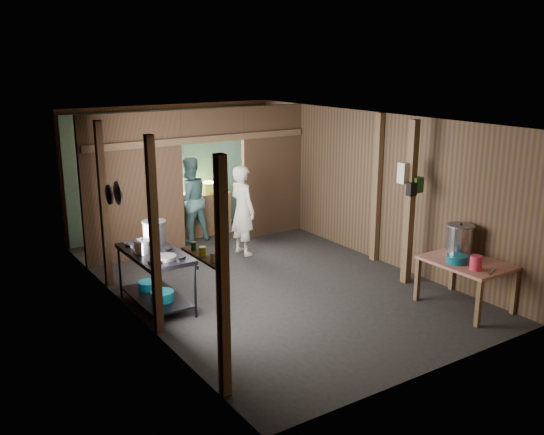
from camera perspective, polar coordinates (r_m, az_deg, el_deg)
floor at (r=9.74m, az=-0.65°, el=-6.01°), size 4.50×7.00×0.00m
ceiling at (r=9.13m, az=-0.70°, el=9.40°), size 4.50×7.00×0.00m
wall_back at (r=12.38m, az=-9.48°, el=4.61°), size 4.50×0.00×2.60m
wall_front at (r=6.79m, az=15.53°, el=-4.42°), size 4.50×0.00×2.60m
wall_left at (r=8.39m, az=-13.72°, el=-0.57°), size 0.00×7.00×2.60m
wall_right at (r=10.70m, az=9.54°, el=2.99°), size 0.00×7.00×2.60m
partition_left at (r=10.71m, az=-13.10°, el=2.81°), size 1.85×0.10×2.60m
partition_right at (r=11.99m, az=-0.01°, el=4.49°), size 1.35×0.10×2.60m
partition_header at (r=11.18m, az=-5.76°, el=8.82°), size 1.30×0.10×0.60m
turquoise_panel at (r=12.34m, az=-9.35°, el=4.35°), size 4.40×0.06×2.50m
back_counter at (r=12.20m, az=-6.96°, el=0.35°), size 1.20×0.50×0.85m
wall_clock at (r=12.30m, az=-8.33°, el=7.42°), size 0.20×0.03×0.20m
post_left_a at (r=6.15m, az=-4.73°, el=-5.96°), size 0.10×0.12×2.60m
post_left_b at (r=7.70m, az=-11.19°, el=-1.85°), size 0.10×0.12×2.60m
post_left_c at (r=9.52m, az=-15.79°, el=1.12°), size 0.10×0.12×2.60m
post_right at (r=10.51m, az=9.99°, el=2.75°), size 0.10×0.12×2.60m
post_free at (r=9.53m, az=13.05°, el=1.31°), size 0.12×0.12×2.60m
cross_beam at (r=11.06m, az=-6.76°, el=7.42°), size 4.40×0.12×0.12m
pan_lid_big at (r=8.69m, az=-14.51°, el=2.28°), size 0.03×0.34×0.34m
pan_lid_small at (r=9.08m, az=-15.31°, el=2.12°), size 0.03×0.30×0.30m
wall_shelf at (r=6.54m, az=-6.63°, el=-3.76°), size 0.14×0.80×0.03m
jar_white at (r=6.31m, az=-5.62°, el=-3.82°), size 0.07×0.07×0.10m
jar_yellow at (r=6.52m, az=-6.65°, el=-3.22°), size 0.08×0.08×0.10m
jar_green at (r=6.71m, az=-7.50°, el=-2.72°), size 0.06×0.06×0.10m
bag_white at (r=9.45m, az=12.66°, el=4.20°), size 0.22×0.15×0.32m
bag_green at (r=9.47m, az=13.71°, el=3.06°), size 0.16×0.12×0.24m
bag_black at (r=9.37m, az=13.19°, el=2.64°), size 0.14×0.10×0.20m
gas_range at (r=8.77m, az=-11.03°, el=-5.82°), size 0.73×1.42×0.84m
prep_table at (r=9.06m, az=17.94°, el=-6.07°), size 0.86×1.18×0.70m
stove_pot_large at (r=8.99m, az=-11.17°, el=-1.42°), size 0.43×0.43×0.36m
stove_pot_med at (r=8.55m, az=-12.28°, el=-2.82°), size 0.25×0.25×0.22m
frying_pan at (r=8.28m, az=-10.14°, el=-3.78°), size 0.42×0.57×0.07m
blue_tub_front at (r=8.66m, az=-10.45°, el=-7.38°), size 0.33×0.33×0.14m
blue_tub_back at (r=9.11m, az=-11.73°, el=-6.36°), size 0.30×0.30×0.12m
stock_pot at (r=9.16m, az=17.50°, el=-2.08°), size 0.45×0.45×0.47m
wash_basin at (r=8.82m, az=17.25°, el=-3.81°), size 0.37×0.37×0.11m
pink_bucket at (r=8.60m, az=18.90°, el=-4.13°), size 0.19×0.19×0.20m
knife at (r=8.62m, az=20.25°, el=-4.85°), size 0.29×0.15×0.01m
yellow_tub at (r=12.18m, az=-6.05°, el=2.90°), size 0.37×0.37×0.20m
red_cup at (r=12.01m, az=-7.81°, el=2.53°), size 0.13×0.13×0.15m
cook at (r=10.81m, az=-2.83°, el=0.70°), size 0.45×0.64×1.65m
worker_back at (r=11.65m, az=-7.94°, el=1.71°), size 0.86×0.69×1.68m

